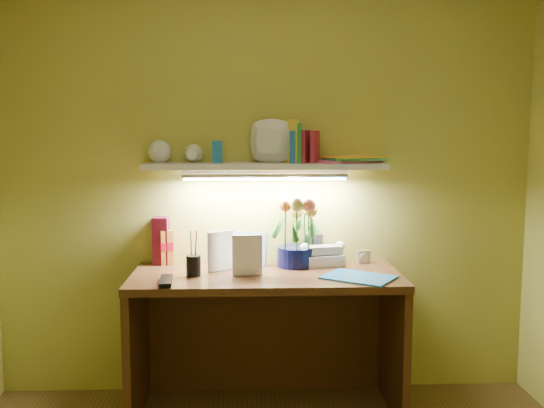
# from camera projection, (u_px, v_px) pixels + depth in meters

# --- Properties ---
(desk) EXTENTS (1.40, 0.60, 0.75)m
(desk) POSITION_uv_depth(u_px,v_px,m) (266.00, 343.00, 3.20)
(desk) COLOR #3E2311
(desk) RESTS_ON ground
(flower_bouquet) EXTENTS (0.30, 0.30, 0.37)m
(flower_bouquet) POSITION_uv_depth(u_px,v_px,m) (297.00, 232.00, 3.31)
(flower_bouquet) COLOR #070C3A
(flower_bouquet) RESTS_ON desk
(telephone) EXTENTS (0.24, 0.20, 0.13)m
(telephone) POSITION_uv_depth(u_px,v_px,m) (322.00, 254.00, 3.34)
(telephone) COLOR beige
(telephone) RESTS_ON desk
(desk_clock) EXTENTS (0.08, 0.05, 0.07)m
(desk_clock) POSITION_uv_depth(u_px,v_px,m) (363.00, 257.00, 3.40)
(desk_clock) COLOR silver
(desk_clock) RESTS_ON desk
(whisky_bottle) EXTENTS (0.08, 0.08, 0.25)m
(whisky_bottle) POSITION_uv_depth(u_px,v_px,m) (166.00, 243.00, 3.35)
(whisky_bottle) COLOR #B76623
(whisky_bottle) RESTS_ON desk
(whisky_box) EXTENTS (0.09, 0.09, 0.26)m
(whisky_box) POSITION_uv_depth(u_px,v_px,m) (161.00, 241.00, 3.36)
(whisky_box) COLOR #540C1B
(whisky_box) RESTS_ON desk
(pen_cup) EXTENTS (0.10, 0.10, 0.18)m
(pen_cup) POSITION_uv_depth(u_px,v_px,m) (193.00, 259.00, 3.08)
(pen_cup) COLOR black
(pen_cup) RESTS_ON desk
(art_card) EXTENTS (0.19, 0.09, 0.19)m
(art_card) POSITION_uv_depth(u_px,v_px,m) (250.00, 249.00, 3.33)
(art_card) COLOR white
(art_card) RESTS_ON desk
(tv_remote) EXTENTS (0.07, 0.21, 0.02)m
(tv_remote) POSITION_uv_depth(u_px,v_px,m) (166.00, 281.00, 2.94)
(tv_remote) COLOR black
(tv_remote) RESTS_ON desk
(blue_folder) EXTENTS (0.41, 0.39, 0.01)m
(blue_folder) POSITION_uv_depth(u_px,v_px,m) (359.00, 277.00, 3.05)
(blue_folder) COLOR #1E6CAC
(blue_folder) RESTS_ON desk
(desk_book_a) EXTENTS (0.15, 0.10, 0.22)m
(desk_book_a) POSITION_uv_depth(u_px,v_px,m) (208.00, 253.00, 3.15)
(desk_book_a) COLOR beige
(desk_book_a) RESTS_ON desk
(desk_book_b) EXTENTS (0.16, 0.03, 0.21)m
(desk_book_b) POSITION_uv_depth(u_px,v_px,m) (232.00, 256.00, 3.09)
(desk_book_b) COLOR silver
(desk_book_b) RESTS_ON desk
(wall_shelf) EXTENTS (1.32, 0.36, 0.26)m
(wall_shelf) POSITION_uv_depth(u_px,v_px,m) (269.00, 159.00, 3.27)
(wall_shelf) COLOR silver
(wall_shelf) RESTS_ON ground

